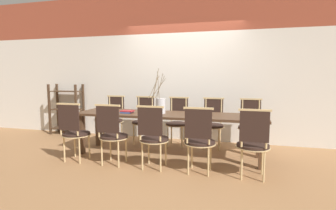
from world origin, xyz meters
name	(u,v)px	position (x,y,z in m)	size (l,w,h in m)	color
ground_plane	(168,155)	(0.00, 0.00, 0.00)	(16.00, 16.00, 0.00)	#9E7047
wall_rear	(183,66)	(0.00, 1.25, 1.60)	(12.00, 0.06, 3.20)	silver
dining_table	(168,119)	(0.00, 0.00, 0.66)	(3.28, 0.80, 0.75)	#4C3321
chair_near_leftend	(74,130)	(-1.38, -0.71, 0.51)	(0.46, 0.46, 0.97)	black
chair_near_left	(112,133)	(-0.71, -0.71, 0.51)	(0.46, 0.46, 0.97)	black
chair_near_center	(153,135)	(-0.03, -0.71, 0.51)	(0.46, 0.46, 0.97)	black
chair_near_right	(199,138)	(0.66, -0.71, 0.51)	(0.46, 0.46, 0.97)	black
chair_near_rightend	(253,142)	(1.39, -0.71, 0.51)	(0.46, 0.46, 0.97)	black
chair_far_leftend	(114,117)	(-1.41, 0.71, 0.51)	(0.46, 0.46, 0.97)	black
chair_far_left	(144,119)	(-0.72, 0.71, 0.51)	(0.46, 0.46, 0.97)	black
chair_far_center	(177,120)	(0.00, 0.71, 0.51)	(0.46, 0.46, 0.97)	black
chair_far_right	(213,122)	(0.70, 0.71, 0.51)	(0.46, 0.46, 0.97)	black
chair_far_rightend	(250,123)	(1.40, 0.71, 0.51)	(0.46, 0.46, 0.97)	black
vase_centerpiece	(161,105)	(-0.13, -0.01, 0.89)	(0.28, 0.29, 0.79)	silver
book_stack	(127,112)	(-0.73, -0.09, 0.77)	(0.22, 0.21, 0.04)	#234C8C
shelving_rack	(67,109)	(-2.80, 1.01, 0.60)	(0.78, 0.34, 1.20)	#422D1E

